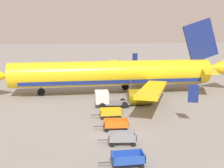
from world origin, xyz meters
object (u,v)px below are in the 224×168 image
at_px(baggage_cart_second_in_row, 122,138).
at_px(baggage_cart_fourth_in_row, 111,113).
at_px(airplane, 118,74).
at_px(baggage_cart_third_in_row, 116,124).
at_px(baggage_cart_nearest, 128,159).
at_px(service_truck_beside_carts, 106,99).

height_order(baggage_cart_second_in_row, baggage_cart_fourth_in_row, same).
height_order(airplane, baggage_cart_third_in_row, airplane).
distance_m(baggage_cart_nearest, service_truck_beside_carts, 16.20).
relative_size(airplane, baggage_cart_nearest, 10.48).
distance_m(baggage_cart_second_in_row, baggage_cart_fourth_in_row, 7.53).
bearing_deg(service_truck_beside_carts, baggage_cart_second_in_row, -86.88).
distance_m(baggage_cart_fourth_in_row, service_truck_beside_carts, 4.51).
xyz_separation_m(baggage_cart_second_in_row, baggage_cart_fourth_in_row, (-0.40, 7.52, 0.00)).
distance_m(baggage_cart_second_in_row, service_truck_beside_carts, 12.01).
distance_m(baggage_cart_nearest, baggage_cart_fourth_in_row, 11.72).
bearing_deg(service_truck_beside_carts, baggage_cart_nearest, -88.04).
bearing_deg(baggage_cart_third_in_row, airplane, 82.64).
bearing_deg(baggage_cart_third_in_row, service_truck_beside_carts, 92.98).
relative_size(baggage_cart_nearest, baggage_cart_fourth_in_row, 1.00).
relative_size(airplane, baggage_cart_fourth_in_row, 10.51).
bearing_deg(baggage_cart_fourth_in_row, baggage_cart_third_in_row, -87.26).
relative_size(baggage_cart_third_in_row, service_truck_beside_carts, 0.81).
height_order(baggage_cart_second_in_row, baggage_cart_third_in_row, same).
height_order(baggage_cart_second_in_row, service_truck_beside_carts, service_truck_beside_carts).
xyz_separation_m(baggage_cart_third_in_row, baggage_cart_fourth_in_row, (-0.19, 3.90, 0.00)).
bearing_deg(service_truck_beside_carts, airplane, 71.06).
bearing_deg(baggage_cart_nearest, service_truck_beside_carts, 91.96).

